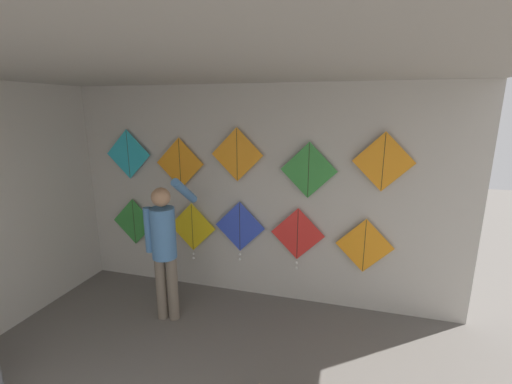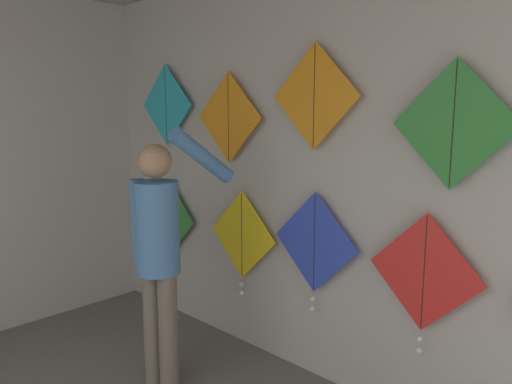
{
  "view_description": "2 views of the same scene",
  "coord_description": "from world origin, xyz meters",
  "px_view_note": "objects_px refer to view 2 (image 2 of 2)",
  "views": [
    {
      "loc": [
        1.34,
        -0.2,
        2.51
      ],
      "look_at": [
        0.25,
        3.63,
        1.53
      ],
      "focal_mm": 24.0,
      "sensor_mm": 36.0,
      "label": 1
    },
    {
      "loc": [
        1.93,
        1.3,
        1.87
      ],
      "look_at": [
        -0.35,
        3.63,
        1.31
      ],
      "focal_mm": 35.0,
      "sensor_mm": 36.0,
      "label": 2
    }
  ],
  "objects_px": {
    "kite_2": "(314,245)",
    "kite_6": "(229,117)",
    "kite_0": "(169,217)",
    "kite_3": "(424,276)",
    "kite_7": "(314,96)",
    "kite_8": "(454,125)",
    "kite_1": "(242,237)",
    "kite_5": "(166,105)",
    "shopkeeper": "(159,245)"
  },
  "relations": [
    {
      "from": "kite_1",
      "to": "kite_6",
      "type": "distance_m",
      "value": 0.92
    },
    {
      "from": "kite_6",
      "to": "kite_7",
      "type": "relative_size",
      "value": 1.0
    },
    {
      "from": "kite_0",
      "to": "kite_3",
      "type": "distance_m",
      "value": 2.4
    },
    {
      "from": "shopkeeper",
      "to": "kite_7",
      "type": "relative_size",
      "value": 2.55
    },
    {
      "from": "kite_0",
      "to": "kite_5",
      "type": "distance_m",
      "value": 0.99
    },
    {
      "from": "shopkeeper",
      "to": "kite_3",
      "type": "relative_size",
      "value": 2.12
    },
    {
      "from": "kite_1",
      "to": "kite_3",
      "type": "bearing_deg",
      "value": 0.0
    },
    {
      "from": "kite_5",
      "to": "kite_6",
      "type": "relative_size",
      "value": 1.0
    },
    {
      "from": "kite_2",
      "to": "kite_1",
      "type": "bearing_deg",
      "value": 180.0
    },
    {
      "from": "kite_2",
      "to": "kite_7",
      "type": "height_order",
      "value": "kite_7"
    },
    {
      "from": "kite_0",
      "to": "kite_3",
      "type": "relative_size",
      "value": 0.83
    },
    {
      "from": "shopkeeper",
      "to": "kite_0",
      "type": "bearing_deg",
      "value": 131.96
    },
    {
      "from": "kite_0",
      "to": "kite_2",
      "type": "xyz_separation_m",
      "value": [
        1.63,
        -0.0,
        0.06
      ]
    },
    {
      "from": "shopkeeper",
      "to": "kite_7",
      "type": "height_order",
      "value": "kite_7"
    },
    {
      "from": "shopkeeper",
      "to": "kite_1",
      "type": "xyz_separation_m",
      "value": [
        -0.03,
        0.77,
        -0.1
      ]
    },
    {
      "from": "kite_5",
      "to": "kite_8",
      "type": "bearing_deg",
      "value": 0.0
    },
    {
      "from": "kite_7",
      "to": "kite_6",
      "type": "bearing_deg",
      "value": 180.0
    },
    {
      "from": "kite_0",
      "to": "kite_8",
      "type": "height_order",
      "value": "kite_8"
    },
    {
      "from": "kite_0",
      "to": "kite_2",
      "type": "bearing_deg",
      "value": -0.02
    },
    {
      "from": "shopkeeper",
      "to": "kite_6",
      "type": "relative_size",
      "value": 2.55
    },
    {
      "from": "kite_6",
      "to": "kite_3",
      "type": "bearing_deg",
      "value": -0.02
    },
    {
      "from": "kite_6",
      "to": "kite_0",
      "type": "bearing_deg",
      "value": 180.0
    },
    {
      "from": "kite_0",
      "to": "kite_7",
      "type": "relative_size",
      "value": 1.0
    },
    {
      "from": "kite_1",
      "to": "kite_2",
      "type": "height_order",
      "value": "kite_2"
    },
    {
      "from": "kite_0",
      "to": "kite_8",
      "type": "xyz_separation_m",
      "value": [
        2.51,
        0.0,
        0.88
      ]
    },
    {
      "from": "kite_6",
      "to": "kite_8",
      "type": "bearing_deg",
      "value": 0.0
    },
    {
      "from": "kite_6",
      "to": "kite_1",
      "type": "bearing_deg",
      "value": -0.19
    },
    {
      "from": "kite_2",
      "to": "kite_5",
      "type": "distance_m",
      "value": 1.87
    },
    {
      "from": "kite_1",
      "to": "kite_5",
      "type": "relative_size",
      "value": 1.2
    },
    {
      "from": "kite_3",
      "to": "kite_7",
      "type": "relative_size",
      "value": 1.2
    },
    {
      "from": "kite_0",
      "to": "kite_6",
      "type": "height_order",
      "value": "kite_6"
    },
    {
      "from": "kite_3",
      "to": "kite_6",
      "type": "distance_m",
      "value": 1.82
    },
    {
      "from": "kite_7",
      "to": "kite_5",
      "type": "bearing_deg",
      "value": 180.0
    },
    {
      "from": "shopkeeper",
      "to": "kite_2",
      "type": "xyz_separation_m",
      "value": [
        0.67,
        0.77,
        -0.03
      ]
    },
    {
      "from": "kite_3",
      "to": "kite_1",
      "type": "bearing_deg",
      "value": 180.0
    },
    {
      "from": "kite_2",
      "to": "kite_8",
      "type": "distance_m",
      "value": 1.2
    },
    {
      "from": "shopkeeper",
      "to": "kite_6",
      "type": "xyz_separation_m",
      "value": [
        -0.17,
        0.77,
        0.8
      ]
    },
    {
      "from": "kite_8",
      "to": "kite_2",
      "type": "bearing_deg",
      "value": -179.97
    },
    {
      "from": "shopkeeper",
      "to": "kite_0",
      "type": "distance_m",
      "value": 1.24
    },
    {
      "from": "kite_3",
      "to": "kite_2",
      "type": "bearing_deg",
      "value": 180.0
    },
    {
      "from": "kite_3",
      "to": "kite_5",
      "type": "bearing_deg",
      "value": 179.99
    },
    {
      "from": "kite_1",
      "to": "kite_6",
      "type": "relative_size",
      "value": 1.2
    },
    {
      "from": "kite_2",
      "to": "kite_6",
      "type": "relative_size",
      "value": 1.2
    },
    {
      "from": "shopkeeper",
      "to": "kite_8",
      "type": "xyz_separation_m",
      "value": [
        1.55,
        0.77,
        0.79
      ]
    },
    {
      "from": "kite_7",
      "to": "kite_8",
      "type": "relative_size",
      "value": 1.0
    },
    {
      "from": "kite_0",
      "to": "kite_6",
      "type": "xyz_separation_m",
      "value": [
        0.79,
        0.0,
        0.89
      ]
    },
    {
      "from": "shopkeeper",
      "to": "kite_1",
      "type": "relative_size",
      "value": 2.12
    },
    {
      "from": "shopkeeper",
      "to": "kite_8",
      "type": "height_order",
      "value": "kite_8"
    },
    {
      "from": "kite_3",
      "to": "kite_5",
      "type": "xyz_separation_m",
      "value": [
        -2.39,
        0.0,
        0.95
      ]
    },
    {
      "from": "shopkeeper",
      "to": "kite_7",
      "type": "xyz_separation_m",
      "value": [
        0.64,
        0.77,
        0.95
      ]
    }
  ]
}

